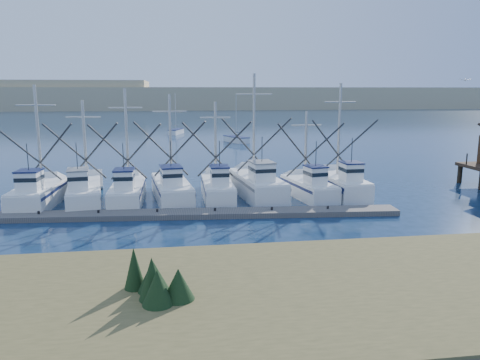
% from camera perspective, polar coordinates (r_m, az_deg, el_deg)
% --- Properties ---
extents(ground, '(500.00, 500.00, 0.00)m').
position_cam_1_polar(ground, '(28.04, 9.63, -7.24)').
color(ground, '#0D243A').
rests_on(ground, ground).
extents(shore_bank, '(40.00, 10.00, 1.60)m').
position_cam_1_polar(shore_bank, '(17.23, -6.42, -16.27)').
color(shore_bank, '#4C422D').
rests_on(shore_bank, ground).
extents(floating_dock, '(27.91, 3.85, 0.37)m').
position_cam_1_polar(floating_dock, '(32.80, -4.81, -4.11)').
color(floating_dock, '#68615D').
rests_on(floating_dock, ground).
extents(dune_ridge, '(360.00, 60.00, 10.00)m').
position_cam_1_polar(dune_ridge, '(235.51, -6.23, 9.92)').
color(dune_ridge, tan).
rests_on(dune_ridge, ground).
extents(trawler_fleet, '(26.83, 8.83, 10.00)m').
position_cam_1_polar(trawler_fleet, '(37.30, -5.47, -1.05)').
color(trawler_fleet, white).
rests_on(trawler_fleet, ground).
extents(sailboat_near, '(3.98, 5.94, 8.10)m').
position_cam_1_polar(sailboat_near, '(79.40, -0.45, 4.98)').
color(sailboat_near, white).
rests_on(sailboat_near, ground).
extents(sailboat_far, '(3.33, 5.84, 8.10)m').
position_cam_1_polar(sailboat_far, '(95.31, -7.81, 5.87)').
color(sailboat_far, white).
rests_on(sailboat_far, ground).
extents(flying_gull, '(1.08, 0.20, 0.20)m').
position_cam_1_polar(flying_gull, '(43.43, 25.77, 10.94)').
color(flying_gull, white).
rests_on(flying_gull, ground).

